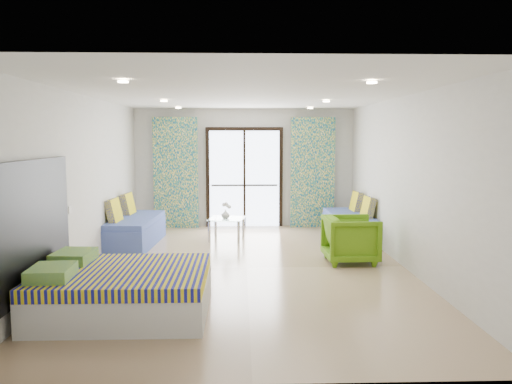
{
  "coord_description": "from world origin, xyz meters",
  "views": [
    {
      "loc": [
        -0.1,
        -7.71,
        2.05
      ],
      "look_at": [
        0.16,
        0.49,
        1.15
      ],
      "focal_mm": 35.0,
      "sensor_mm": 36.0,
      "label": 1
    }
  ],
  "objects_px": {
    "bed": "(122,290)",
    "daybed_left": "(135,230)",
    "coffee_table": "(227,220)",
    "armchair": "(351,237)",
    "daybed_right": "(350,225)"
  },
  "relations": [
    {
      "from": "bed",
      "to": "daybed_left",
      "type": "xyz_separation_m",
      "value": [
        -0.64,
        3.77,
        0.02
      ]
    },
    {
      "from": "bed",
      "to": "daybed_left",
      "type": "height_order",
      "value": "daybed_left"
    },
    {
      "from": "daybed_left",
      "to": "coffee_table",
      "type": "distance_m",
      "value": 1.8
    },
    {
      "from": "bed",
      "to": "armchair",
      "type": "height_order",
      "value": "armchair"
    },
    {
      "from": "daybed_right",
      "to": "coffee_table",
      "type": "relative_size",
      "value": 2.44
    },
    {
      "from": "daybed_right",
      "to": "coffee_table",
      "type": "distance_m",
      "value": 2.49
    },
    {
      "from": "bed",
      "to": "coffee_table",
      "type": "distance_m",
      "value": 4.33
    },
    {
      "from": "coffee_table",
      "to": "armchair",
      "type": "bearing_deg",
      "value": -42.03
    },
    {
      "from": "bed",
      "to": "coffee_table",
      "type": "relative_size",
      "value": 2.5
    },
    {
      "from": "daybed_right",
      "to": "armchair",
      "type": "height_order",
      "value": "daybed_right"
    },
    {
      "from": "coffee_table",
      "to": "armchair",
      "type": "xyz_separation_m",
      "value": [
        2.09,
        -1.88,
        0.03
      ]
    },
    {
      "from": "bed",
      "to": "coffee_table",
      "type": "bearing_deg",
      "value": 75.22
    },
    {
      "from": "bed",
      "to": "daybed_left",
      "type": "bearing_deg",
      "value": 99.66
    },
    {
      "from": "armchair",
      "to": "bed",
      "type": "bearing_deg",
      "value": 124.12
    },
    {
      "from": "bed",
      "to": "daybed_left",
      "type": "relative_size",
      "value": 0.98
    }
  ]
}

